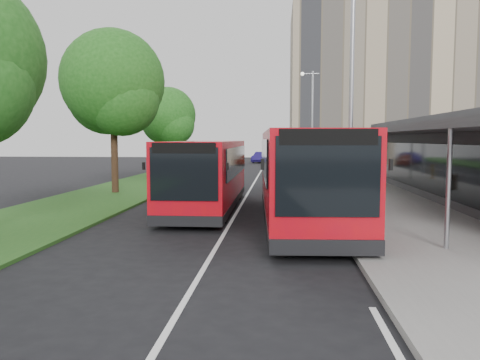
% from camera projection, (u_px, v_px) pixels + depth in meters
% --- Properties ---
extents(ground, '(120.00, 120.00, 0.00)m').
position_uv_depth(ground, '(228.00, 228.00, 15.30)').
color(ground, black).
rests_on(ground, ground).
extents(pavement, '(5.00, 80.00, 0.15)m').
position_uv_depth(pavement, '(338.00, 177.00, 34.64)').
color(pavement, gray).
rests_on(pavement, ground).
extents(grass_verge, '(5.00, 80.00, 0.10)m').
position_uv_depth(grass_verge, '(166.00, 177.00, 35.74)').
color(grass_verge, '#1B4C18').
rests_on(grass_verge, ground).
extents(lane_centre_line, '(0.12, 70.00, 0.01)m').
position_uv_depth(lane_centre_line, '(253.00, 184.00, 30.19)').
color(lane_centre_line, silver).
rests_on(lane_centre_line, ground).
extents(kerb_dashes, '(0.12, 56.00, 0.01)m').
position_uv_depth(kerb_dashes, '(302.00, 179.00, 33.88)').
color(kerb_dashes, silver).
rests_on(kerb_dashes, ground).
extents(office_block, '(22.00, 12.00, 18.00)m').
position_uv_depth(office_block, '(385.00, 87.00, 55.03)').
color(office_block, tan).
rests_on(office_block, ground).
extents(station_building, '(7.70, 26.00, 4.00)m').
position_uv_depth(station_building, '(473.00, 157.00, 22.15)').
color(station_building, '#2A2A2D').
rests_on(station_building, ground).
extents(tree_mid, '(5.35, 5.35, 8.60)m').
position_uv_depth(tree_mid, '(113.00, 88.00, 24.39)').
color(tree_mid, '#382416').
rests_on(tree_mid, ground).
extents(tree_far, '(4.36, 4.36, 6.95)m').
position_uv_depth(tree_far, '(168.00, 119.00, 36.40)').
color(tree_far, '#382416').
rests_on(tree_far, ground).
extents(lamp_post_near, '(1.44, 0.28, 8.00)m').
position_uv_depth(lamp_post_near, '(349.00, 88.00, 16.53)').
color(lamp_post_near, '#919399').
rests_on(lamp_post_near, pavement).
extents(lamp_post_far, '(1.44, 0.28, 8.00)m').
position_uv_depth(lamp_post_far, '(311.00, 116.00, 36.38)').
color(lamp_post_far, '#919399').
rests_on(lamp_post_far, pavement).
extents(bus_main, '(3.41, 11.31, 3.17)m').
position_uv_depth(bus_main, '(303.00, 176.00, 16.17)').
color(bus_main, '#BB0A10').
rests_on(bus_main, ground).
extents(bus_second, '(2.72, 10.02, 2.83)m').
position_uv_depth(bus_second, '(208.00, 175.00, 19.29)').
color(bus_second, '#BB0A10').
rests_on(bus_second, ground).
extents(litter_bin, '(0.55, 0.55, 0.85)m').
position_uv_depth(litter_bin, '(353.00, 181.00, 25.98)').
color(litter_bin, '#3D2C19').
rests_on(litter_bin, pavement).
extents(bollard, '(0.18, 0.18, 1.02)m').
position_uv_depth(bollard, '(321.00, 171.00, 33.13)').
color(bollard, '#ECAB0C').
rests_on(bollard, pavement).
extents(car_near, '(2.91, 4.15, 1.31)m').
position_uv_depth(car_near, '(277.00, 159.00, 52.67)').
color(car_near, '#60140D').
rests_on(car_near, ground).
extents(car_far, '(2.36, 4.29, 1.34)m').
position_uv_depth(car_far, '(261.00, 157.00, 58.00)').
color(car_far, navy).
rests_on(car_far, ground).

